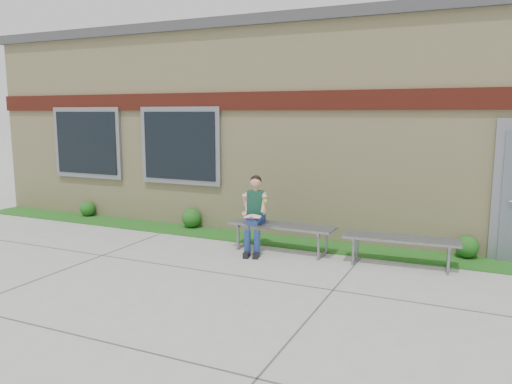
% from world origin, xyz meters
% --- Properties ---
extents(ground, '(80.00, 80.00, 0.00)m').
position_xyz_m(ground, '(0.00, 0.00, 0.00)').
color(ground, '#9E9E99').
rests_on(ground, ground).
extents(grass_strip, '(16.00, 0.80, 0.02)m').
position_xyz_m(grass_strip, '(0.00, 2.60, 0.01)').
color(grass_strip, '#184B14').
rests_on(grass_strip, ground).
extents(school_building, '(16.20, 6.22, 4.20)m').
position_xyz_m(school_building, '(-0.00, 5.99, 2.10)').
color(school_building, beige).
rests_on(school_building, ground).
extents(bench_left, '(1.86, 0.55, 0.48)m').
position_xyz_m(bench_left, '(-0.35, 2.00, 0.37)').
color(bench_left, slate).
rests_on(bench_left, ground).
extents(bench_right, '(1.79, 0.61, 0.46)m').
position_xyz_m(bench_right, '(1.65, 2.00, 0.35)').
color(bench_right, slate).
rests_on(bench_right, ground).
extents(girl, '(0.51, 0.79, 1.32)m').
position_xyz_m(girl, '(-0.77, 1.81, 0.70)').
color(girl, navy).
rests_on(girl, ground).
extents(shrub_west, '(0.35, 0.35, 0.35)m').
position_xyz_m(shrub_west, '(-5.50, 2.85, 0.19)').
color(shrub_west, '#184B14').
rests_on(shrub_west, grass_strip).
extents(shrub_mid, '(0.40, 0.40, 0.40)m').
position_xyz_m(shrub_mid, '(-2.69, 2.85, 0.22)').
color(shrub_mid, '#184B14').
rests_on(shrub_mid, grass_strip).
extents(shrub_east, '(0.37, 0.37, 0.37)m').
position_xyz_m(shrub_east, '(2.59, 2.85, 0.20)').
color(shrub_east, '#184B14').
rests_on(shrub_east, grass_strip).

